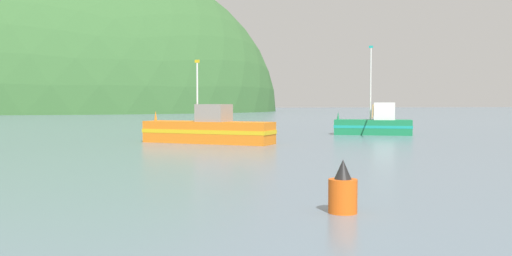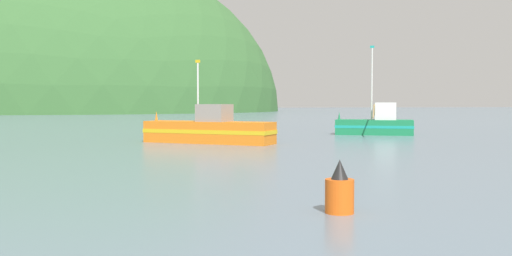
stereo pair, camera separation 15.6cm
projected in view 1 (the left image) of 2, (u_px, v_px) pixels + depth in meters
hill_mid_right at (57, 111)px, 177.66m from camera, size 140.31×112.25×102.15m
fishing_boat_green at (375, 124)px, 48.66m from camera, size 7.04×9.55×7.70m
fishing_boat_orange at (209, 130)px, 38.53m from camera, size 8.85×7.23×5.73m
channel_buoy at (343, 191)px, 14.17m from camera, size 0.73×0.73×1.36m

